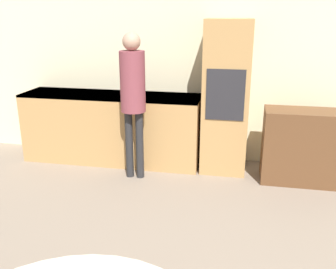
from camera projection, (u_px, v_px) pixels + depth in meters
The scene contains 5 objects.
wall_back at pixel (205, 64), 4.90m from camera, with size 6.48×0.05×2.60m.
kitchen_counter at pixel (112, 127), 5.05m from camera, with size 2.37×0.60×0.92m.
oven_unit at pixel (226, 98), 4.64m from camera, with size 0.56×0.59×1.88m.
sideboard at pixel (312, 147), 4.39m from camera, with size 1.13×0.45×0.88m.
person_standing at pixel (133, 89), 4.33m from camera, with size 0.29×0.29×1.74m.
Camera 1 is at (0.48, 0.50, 1.95)m, focal length 40.00 mm.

